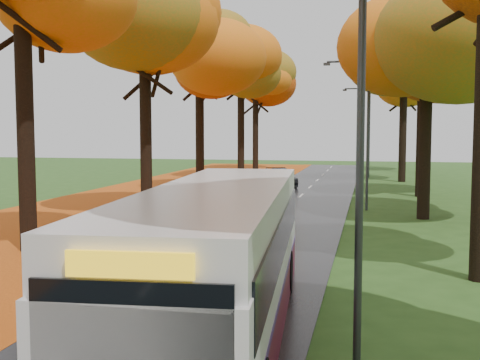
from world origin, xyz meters
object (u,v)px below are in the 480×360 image
(bus, at_px, (219,258))
(car_dark, at_px, (281,177))
(car_silver, at_px, (278,179))
(streetlamp_far, at_px, (366,125))
(streetlamp_mid, at_px, (363,122))
(streetlamp_near, at_px, (346,108))
(car_white, at_px, (246,195))

(bus, height_order, car_dark, bus)
(car_silver, distance_m, car_dark, 0.94)
(car_dark, bearing_deg, car_silver, -113.19)
(streetlamp_far, height_order, car_dark, streetlamp_far)
(streetlamp_mid, bearing_deg, streetlamp_near, -90.00)
(streetlamp_near, xyz_separation_m, streetlamp_mid, (0.00, 22.00, 0.00))
(streetlamp_mid, relative_size, car_dark, 1.75)
(streetlamp_near, height_order, bus, streetlamp_near)
(bus, bearing_deg, streetlamp_near, -32.62)
(streetlamp_mid, height_order, car_silver, streetlamp_mid)
(streetlamp_far, height_order, bus, streetlamp_far)
(streetlamp_far, xyz_separation_m, car_silver, (-6.21, -10.80, -4.05))
(streetlamp_near, xyz_separation_m, streetlamp_far, (0.00, 44.00, 0.00))
(car_silver, bearing_deg, streetlamp_far, 69.41)
(streetlamp_mid, bearing_deg, streetlamp_far, 90.00)
(streetlamp_near, distance_m, bus, 4.26)
(streetlamp_mid, height_order, car_dark, streetlamp_mid)
(bus, bearing_deg, streetlamp_mid, 78.03)
(bus, relative_size, car_silver, 3.17)
(bus, bearing_deg, car_silver, 91.73)
(streetlamp_mid, xyz_separation_m, bus, (-2.64, -20.60, -3.04))
(streetlamp_near, bearing_deg, streetlamp_far, 90.00)
(streetlamp_far, distance_m, car_dark, 12.29)
(streetlamp_far, height_order, car_white, streetlamp_far)
(car_white, bearing_deg, bus, -98.35)
(bus, xyz_separation_m, car_silver, (-3.57, 31.81, -1.01))
(streetlamp_near, distance_m, streetlamp_far, 44.00)
(streetlamp_far, relative_size, car_dark, 1.75)
(streetlamp_far, xyz_separation_m, bus, (-2.64, -42.60, -3.04))
(streetlamp_near, distance_m, car_silver, 34.02)
(streetlamp_near, relative_size, streetlamp_far, 1.00)
(streetlamp_far, bearing_deg, car_silver, -119.90)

